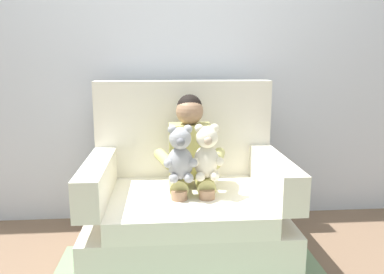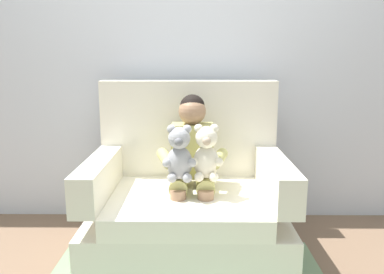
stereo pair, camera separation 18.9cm
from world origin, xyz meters
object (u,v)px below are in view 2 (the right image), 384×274
(armchair, at_px, (188,201))
(seated_child, at_px, (192,155))
(plush_grey, at_px, (179,155))
(plush_cream, at_px, (206,154))

(armchair, height_order, seated_child, armchair)
(seated_child, relative_size, plush_grey, 2.55)
(armchair, height_order, plush_grey, armchair)
(seated_child, distance_m, plush_grey, 0.19)
(plush_cream, xyz_separation_m, plush_grey, (-0.15, -0.02, -0.00))
(plush_cream, height_order, plush_grey, same)
(armchair, distance_m, plush_cream, 0.39)
(armchair, bearing_deg, plush_cream, -52.89)
(armchair, relative_size, plush_grey, 3.66)
(seated_child, xyz_separation_m, plush_grey, (-0.07, -0.17, 0.05))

